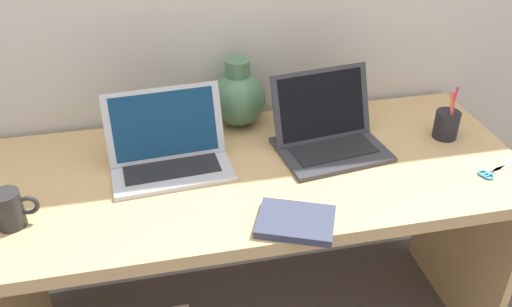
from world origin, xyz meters
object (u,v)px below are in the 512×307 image
at_px(green_vase, 238,97).
at_px(laptop_left, 168,147).
at_px(pen_cup, 447,124).
at_px(notebook_stack, 296,221).
at_px(laptop_right, 327,129).
at_px(coffee_mug, 10,209).
at_px(scissors, 492,172).

bearing_deg(green_vase, laptop_left, -140.32).
distance_m(green_vase, pen_cup, 0.68).
height_order(green_vase, notebook_stack, green_vase).
distance_m(laptop_right, coffee_mug, 0.93).
xyz_separation_m(laptop_right, coffee_mug, (-0.91, -0.20, -0.01)).
distance_m(laptop_right, pen_cup, 0.40).
bearing_deg(green_vase, coffee_mug, -148.69).
xyz_separation_m(laptop_right, notebook_stack, (-0.20, -0.35, -0.05)).
bearing_deg(notebook_stack, pen_cup, 28.67).
bearing_deg(scissors, notebook_stack, -170.53).
relative_size(green_vase, coffee_mug, 2.03).
xyz_separation_m(laptop_left, scissors, (0.92, -0.25, -0.06)).
bearing_deg(scissors, laptop_left, 165.08).
relative_size(laptop_left, pen_cup, 2.06).
height_order(green_vase, scissors, green_vase).
distance_m(notebook_stack, coffee_mug, 0.73).
bearing_deg(laptop_right, laptop_left, -179.59).
relative_size(laptop_left, coffee_mug, 3.18).
height_order(green_vase, pen_cup, green_vase).
distance_m(laptop_left, scissors, 0.96).
xyz_separation_m(laptop_left, notebook_stack, (0.29, -0.35, -0.05)).
distance_m(coffee_mug, pen_cup, 1.31).
bearing_deg(coffee_mug, scissors, -2.09).
xyz_separation_m(laptop_right, green_vase, (-0.24, 0.20, 0.04)).
bearing_deg(pen_cup, coffee_mug, -172.53).
height_order(notebook_stack, scissors, notebook_stack).
height_order(laptop_right, green_vase, same).
bearing_deg(laptop_right, green_vase, 139.93).
bearing_deg(notebook_stack, laptop_left, 129.95).
bearing_deg(pen_cup, green_vase, 159.87).
relative_size(green_vase, pen_cup, 1.31).
height_order(notebook_stack, coffee_mug, coffee_mug).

